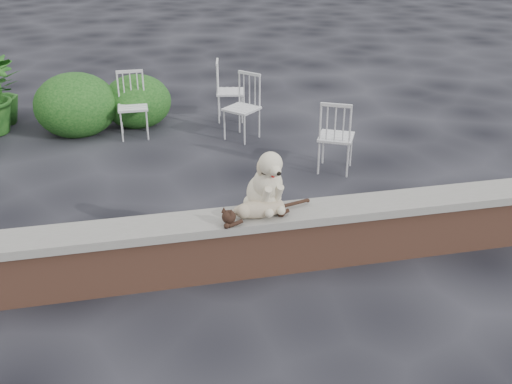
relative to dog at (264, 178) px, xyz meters
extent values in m
plane|color=black|center=(-0.08, -0.09, -0.88)|extent=(60.00, 60.00, 0.00)
cube|color=brown|center=(-0.08, -0.09, -0.63)|extent=(6.00, 0.30, 0.50)
cube|color=slate|center=(-0.08, -0.09, -0.34)|extent=(6.20, 0.40, 0.08)
ellipsoid|color=#113D12|center=(-1.89, 4.05, -0.46)|extent=(1.20, 1.10, 0.95)
ellipsoid|color=#113D12|center=(-1.01, 4.23, -0.51)|extent=(1.04, 0.95, 0.82)
camera|label=1|loc=(-1.06, -4.50, 2.13)|focal=40.56mm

